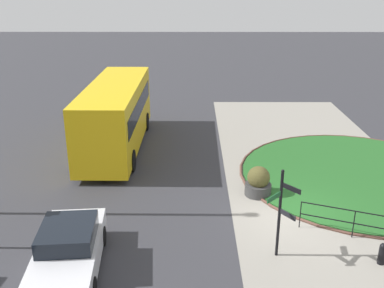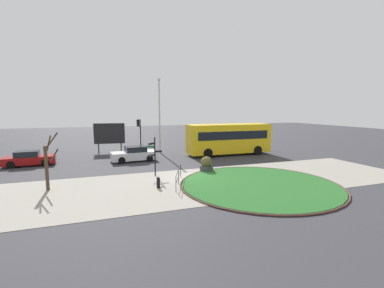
{
  "view_description": "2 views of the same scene",
  "coord_description": "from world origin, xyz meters",
  "px_view_note": "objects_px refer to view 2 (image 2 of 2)",
  "views": [
    {
      "loc": [
        -14.22,
        3.72,
        8.21
      ],
      "look_at": [
        1.68,
        3.78,
        2.23
      ],
      "focal_mm": 41.21,
      "sensor_mm": 36.0,
      "label": 1
    },
    {
      "loc": [
        -6.25,
        -18.27,
        5.04
      ],
      "look_at": [
        1.34,
        3.45,
        1.96
      ],
      "focal_mm": 24.93,
      "sensor_mm": 36.0,
      "label": 2
    }
  ],
  "objects_px": {
    "traffic_light_near": "(139,129)",
    "planter_near_signpost": "(206,165)",
    "signpost_directional": "(154,154)",
    "street_tree_bare": "(48,164)",
    "car_far_lane": "(29,159)",
    "bollard_foreground": "(158,182)",
    "bus_yellow": "(229,138)",
    "lamppost_tall": "(160,114)",
    "billboard_left": "(109,134)",
    "car_near_lane": "(134,154)"
  },
  "relations": [
    {
      "from": "street_tree_bare",
      "to": "planter_near_signpost",
      "type": "bearing_deg",
      "value": 6.6
    },
    {
      "from": "traffic_light_near",
      "to": "lamppost_tall",
      "type": "height_order",
      "value": "lamppost_tall"
    },
    {
      "from": "car_far_lane",
      "to": "billboard_left",
      "type": "xyz_separation_m",
      "value": [
        7.06,
        4.96,
        1.53
      ]
    },
    {
      "from": "car_far_lane",
      "to": "lamppost_tall",
      "type": "relative_size",
      "value": 0.51
    },
    {
      "from": "bus_yellow",
      "to": "traffic_light_near",
      "type": "height_order",
      "value": "traffic_light_near"
    },
    {
      "from": "planter_near_signpost",
      "to": "street_tree_bare",
      "type": "xyz_separation_m",
      "value": [
        -11.09,
        -1.28,
        1.12
      ]
    },
    {
      "from": "traffic_light_near",
      "to": "planter_near_signpost",
      "type": "height_order",
      "value": "traffic_light_near"
    },
    {
      "from": "traffic_light_near",
      "to": "lamppost_tall",
      "type": "xyz_separation_m",
      "value": [
        2.37,
        0.4,
        1.62
      ]
    },
    {
      "from": "bollard_foreground",
      "to": "street_tree_bare",
      "type": "relative_size",
      "value": 0.2
    },
    {
      "from": "car_near_lane",
      "to": "street_tree_bare",
      "type": "xyz_separation_m",
      "value": [
        -6.17,
        -7.58,
        1.01
      ]
    },
    {
      "from": "billboard_left",
      "to": "lamppost_tall",
      "type": "bearing_deg",
      "value": -16.78
    },
    {
      "from": "traffic_light_near",
      "to": "lamppost_tall",
      "type": "distance_m",
      "value": 2.9
    },
    {
      "from": "traffic_light_near",
      "to": "billboard_left",
      "type": "distance_m",
      "value": 3.98
    },
    {
      "from": "bollard_foreground",
      "to": "bus_yellow",
      "type": "relative_size",
      "value": 0.08
    },
    {
      "from": "signpost_directional",
      "to": "car_near_lane",
      "type": "relative_size",
      "value": 0.68
    },
    {
      "from": "bollard_foreground",
      "to": "car_far_lane",
      "type": "height_order",
      "value": "car_far_lane"
    },
    {
      "from": "bollard_foreground",
      "to": "car_far_lane",
      "type": "xyz_separation_m",
      "value": [
        -9.39,
        10.43,
        0.25
      ]
    },
    {
      "from": "signpost_directional",
      "to": "billboard_left",
      "type": "distance_m",
      "value": 12.59
    },
    {
      "from": "bollard_foreground",
      "to": "billboard_left",
      "type": "height_order",
      "value": "billboard_left"
    },
    {
      "from": "planter_near_signpost",
      "to": "car_near_lane",
      "type": "bearing_deg",
      "value": 127.99
    },
    {
      "from": "signpost_directional",
      "to": "planter_near_signpost",
      "type": "xyz_separation_m",
      "value": [
        4.22,
        0.04,
        -1.14
      ]
    },
    {
      "from": "planter_near_signpost",
      "to": "street_tree_bare",
      "type": "distance_m",
      "value": 11.22
    },
    {
      "from": "billboard_left",
      "to": "bus_yellow",
      "type": "bearing_deg",
      "value": -20.52
    },
    {
      "from": "traffic_light_near",
      "to": "planter_near_signpost",
      "type": "relative_size",
      "value": 3.13
    },
    {
      "from": "billboard_left",
      "to": "planter_near_signpost",
      "type": "relative_size",
      "value": 2.75
    },
    {
      "from": "signpost_directional",
      "to": "traffic_light_near",
      "type": "relative_size",
      "value": 0.77
    },
    {
      "from": "bus_yellow",
      "to": "car_near_lane",
      "type": "height_order",
      "value": "bus_yellow"
    },
    {
      "from": "bus_yellow",
      "to": "traffic_light_near",
      "type": "bearing_deg",
      "value": 161.22
    },
    {
      "from": "bollard_foreground",
      "to": "street_tree_bare",
      "type": "xyz_separation_m",
      "value": [
        -6.49,
        1.87,
        1.3
      ]
    },
    {
      "from": "car_far_lane",
      "to": "traffic_light_near",
      "type": "xyz_separation_m",
      "value": [
        10.08,
        2.46,
        2.21
      ]
    },
    {
      "from": "traffic_light_near",
      "to": "street_tree_bare",
      "type": "bearing_deg",
      "value": 61.7
    },
    {
      "from": "bus_yellow",
      "to": "car_far_lane",
      "type": "xyz_separation_m",
      "value": [
        -19.3,
        0.76,
        -1.16
      ]
    },
    {
      "from": "signpost_directional",
      "to": "billboard_left",
      "type": "bearing_deg",
      "value": 102.42
    },
    {
      "from": "traffic_light_near",
      "to": "car_near_lane",
      "type": "bearing_deg",
      "value": 78.52
    },
    {
      "from": "street_tree_bare",
      "to": "car_far_lane",
      "type": "bearing_deg",
      "value": 108.71
    },
    {
      "from": "car_far_lane",
      "to": "street_tree_bare",
      "type": "xyz_separation_m",
      "value": [
        2.9,
        -8.57,
        1.05
      ]
    },
    {
      "from": "lamppost_tall",
      "to": "signpost_directional",
      "type": "bearing_deg",
      "value": -104.74
    },
    {
      "from": "traffic_light_near",
      "to": "planter_near_signpost",
      "type": "xyz_separation_m",
      "value": [
        3.91,
        -9.74,
        -2.28
      ]
    },
    {
      "from": "car_near_lane",
      "to": "planter_near_signpost",
      "type": "bearing_deg",
      "value": 122.96
    },
    {
      "from": "car_near_lane",
      "to": "planter_near_signpost",
      "type": "distance_m",
      "value": 7.99
    },
    {
      "from": "traffic_light_near",
      "to": "billboard_left",
      "type": "xyz_separation_m",
      "value": [
        -3.01,
        2.5,
        -0.68
      ]
    },
    {
      "from": "bollard_foreground",
      "to": "car_near_lane",
      "type": "bearing_deg",
      "value": 91.94
    },
    {
      "from": "bollard_foreground",
      "to": "traffic_light_near",
      "type": "relative_size",
      "value": 0.19
    },
    {
      "from": "car_near_lane",
      "to": "signpost_directional",
      "type": "bearing_deg",
      "value": 91.21
    },
    {
      "from": "billboard_left",
      "to": "planter_near_signpost",
      "type": "bearing_deg",
      "value": -55.94
    },
    {
      "from": "lamppost_tall",
      "to": "street_tree_bare",
      "type": "height_order",
      "value": "lamppost_tall"
    },
    {
      "from": "bus_yellow",
      "to": "billboard_left",
      "type": "bearing_deg",
      "value": 155.4
    },
    {
      "from": "street_tree_bare",
      "to": "traffic_light_near",
      "type": "bearing_deg",
      "value": 56.93
    },
    {
      "from": "signpost_directional",
      "to": "lamppost_tall",
      "type": "bearing_deg",
      "value": 75.26
    },
    {
      "from": "signpost_directional",
      "to": "car_far_lane",
      "type": "xyz_separation_m",
      "value": [
        -9.77,
        7.32,
        -1.07
      ]
    }
  ]
}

